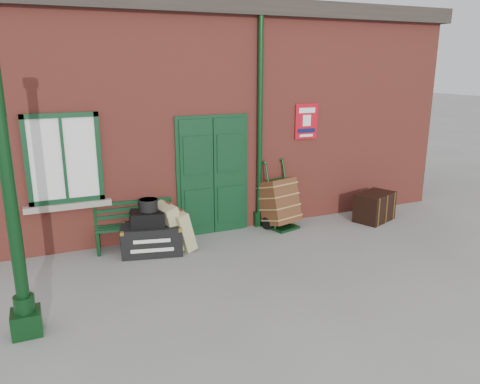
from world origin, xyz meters
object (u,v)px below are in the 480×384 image
houdini_trunk (152,239)px  porter_trolley (280,203)px  dark_trunk (374,207)px  bench (135,223)px

houdini_trunk → porter_trolley: porter_trolley is taller
porter_trolley → dark_trunk: porter_trolley is taller
houdini_trunk → porter_trolley: (2.64, 0.34, 0.25)m
bench → dark_trunk: 4.87m
bench → houdini_trunk: bearing=-62.1°
houdini_trunk → dark_trunk: bearing=11.4°
porter_trolley → bench: bearing=163.1°
dark_trunk → bench: bearing=151.7°
porter_trolley → dark_trunk: 2.06m
dark_trunk → porter_trolley: bearing=145.8°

